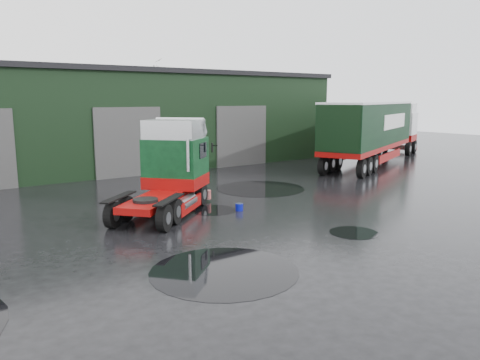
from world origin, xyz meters
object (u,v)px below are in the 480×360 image
Objects in this scene: tree_back_b at (143,107)px; lorry_right at (369,134)px; warehouse at (93,118)px; wash_bucket at (239,207)px; hero_tractor at (160,169)px.

lorry_right is at bearing -71.57° from tree_back_b.
lorry_right is (15.00, -11.00, -1.00)m from warehouse.
wash_bucket is at bearing -92.75° from lorry_right.
warehouse is 5.48× the size of hero_tractor.
tree_back_b is (8.00, 10.00, 0.59)m from warehouse.
tree_back_b is (-7.00, 21.00, 1.60)m from lorry_right.
lorry_right reaches higher than hero_tractor.
lorry_right reaches higher than wash_bucket.
warehouse is 16.87m from wash_bucket.
hero_tractor is at bearing -112.53° from tree_back_b.
tree_back_b is (10.58, 25.50, 1.91)m from hero_tractor.
wash_bucket is 0.04× the size of tree_back_b.
hero_tractor reaches higher than wash_bucket.
warehouse reaches higher than wash_bucket.
hero_tractor is 19.28× the size of wash_bucket.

